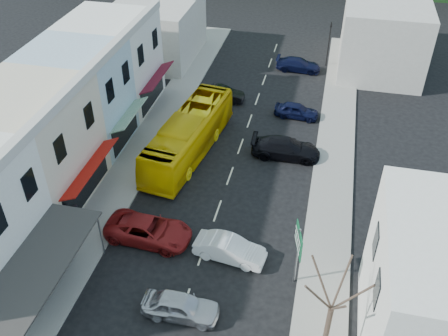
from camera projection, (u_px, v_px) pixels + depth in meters
The scene contains 18 objects.
ground at pixel (203, 253), 31.06m from camera, with size 120.00×120.00×0.00m, color black.
sidewalk_left at pixel (144, 147), 40.13m from camera, with size 3.00×52.00×0.15m, color gray.
sidewalk_right at pixel (333, 173), 37.46m from camera, with size 3.00×52.00×0.15m, color gray.
shopfront_row at pixel (46, 132), 34.77m from camera, with size 8.25×30.00×8.00m.
distant_block_left at pixel (157, 30), 52.41m from camera, with size 8.00×10.00×6.00m, color #B7B2A8.
distant_block_right at pixel (383, 33), 50.35m from camera, with size 8.00×12.00×7.00m, color #B7B2A8.
bus at pixel (189, 136), 38.75m from camera, with size 2.50×11.60×3.10m, color yellow.
car_silver at pixel (181, 306), 26.95m from camera, with size 1.80×4.40×1.40m, color silver.
car_white at pixel (230, 250), 30.31m from camera, with size 1.80×4.40×1.40m, color white.
car_red at pixel (149, 231), 31.61m from camera, with size 1.90×4.60×1.40m, color maroon.
car_black_near at pixel (286, 149), 38.87m from camera, with size 1.84×4.50×1.40m, color black.
car_navy_mid at pixel (296, 110), 43.63m from camera, with size 1.80×4.40×1.40m, color black.
car_black_far at pixel (222, 94), 46.00m from camera, with size 1.80×4.40×1.40m, color black.
car_navy_far at pixel (298, 64), 51.00m from camera, with size 1.84×4.50×1.40m, color black.
pedestrian_left at pixel (78, 214), 32.41m from camera, with size 0.60×0.40×1.70m, color black.
direction_sign at pixel (297, 256), 27.97m from camera, with size 0.67×1.89×4.21m, color #0E5730, non-canonical shape.
street_tree at pixel (331, 309), 23.19m from camera, with size 2.97×2.97×7.41m, color #36281F, non-canonical shape.
traffic_signal at pixel (329, 44), 50.95m from camera, with size 0.74×1.04×4.68m, color black, non-canonical shape.
Camera 1 is at (6.13, -20.78, 22.91)m, focal length 40.00 mm.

